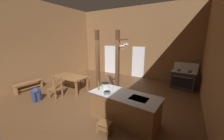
% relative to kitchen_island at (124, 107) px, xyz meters
% --- Properties ---
extents(ground_plane, '(8.66, 9.34, 0.10)m').
position_rel_kitchen_island_xyz_m(ground_plane, '(-1.68, 0.66, -0.49)').
color(ground_plane, brown).
extents(wall_back, '(8.66, 0.14, 4.56)m').
position_rel_kitchen_island_xyz_m(wall_back, '(-1.68, 5.00, 1.84)').
color(wall_back, brown).
rests_on(wall_back, ground_plane).
extents(wall_left, '(0.14, 9.34, 4.56)m').
position_rel_kitchen_island_xyz_m(wall_left, '(-5.68, 0.66, 1.84)').
color(wall_left, brown).
rests_on(wall_left, ground_plane).
extents(glazed_door_back_left, '(1.00, 0.01, 2.05)m').
position_rel_kitchen_island_xyz_m(glazed_door_back_left, '(-3.45, 4.93, 0.58)').
color(glazed_door_back_left, white).
rests_on(glazed_door_back_left, ground_plane).
extents(glazed_panel_back_right, '(0.84, 0.01, 2.05)m').
position_rel_kitchen_island_xyz_m(glazed_panel_back_right, '(-1.28, 4.93, 0.58)').
color(glazed_panel_back_right, white).
rests_on(glazed_panel_back_right, ground_plane).
extents(kitchen_island, '(2.24, 1.15, 0.88)m').
position_rel_kitchen_island_xyz_m(kitchen_island, '(0.00, 0.00, 0.00)').
color(kitchen_island, brown).
rests_on(kitchen_island, ground_plane).
extents(stove_range, '(1.22, 0.93, 1.32)m').
position_rel_kitchen_island_xyz_m(stove_range, '(1.50, 4.10, 0.04)').
color(stove_range, '#2B2B2B').
rests_on(stove_range, ground_plane).
extents(support_post_with_pot_rack, '(0.58, 0.21, 2.91)m').
position_rel_kitchen_island_xyz_m(support_post_with_pot_rack, '(-0.99, 1.45, 1.11)').
color(support_post_with_pot_rack, brown).
rests_on(support_post_with_pot_rack, ground_plane).
extents(support_post_center, '(0.14, 0.14, 2.91)m').
position_rel_kitchen_island_xyz_m(support_post_center, '(-1.79, 1.09, 1.01)').
color(support_post_center, brown).
rests_on(support_post_center, ground_plane).
extents(step_stool, '(0.38, 0.30, 0.30)m').
position_rel_kitchen_island_xyz_m(step_stool, '(-0.23, -0.78, -0.26)').
color(step_stool, brown).
rests_on(step_stool, ground_plane).
extents(dining_table, '(1.71, 0.92, 0.74)m').
position_rel_kitchen_island_xyz_m(dining_table, '(-3.44, 0.94, 0.21)').
color(dining_table, brown).
rests_on(dining_table, ground_plane).
extents(ladderback_chair_near_window, '(0.47, 0.47, 0.95)m').
position_rel_kitchen_island_xyz_m(ladderback_chair_near_window, '(-3.28, -0.01, 0.01)').
color(ladderback_chair_near_window, brown).
rests_on(ladderback_chair_near_window, ground_plane).
extents(ladderback_chair_by_post, '(0.50, 0.50, 0.95)m').
position_rel_kitchen_island_xyz_m(ladderback_chair_by_post, '(-3.25, 1.82, 0.01)').
color(ladderback_chair_by_post, brown).
rests_on(ladderback_chair_by_post, ground_plane).
extents(bench_along_left_wall, '(0.39, 1.33, 0.44)m').
position_rel_kitchen_island_xyz_m(bench_along_left_wall, '(-5.22, -0.15, -0.14)').
color(bench_along_left_wall, brown).
rests_on(bench_along_left_wall, ground_plane).
extents(backpack, '(0.31, 0.33, 0.60)m').
position_rel_kitchen_island_xyz_m(backpack, '(-3.72, -0.65, -0.13)').
color(backpack, navy).
rests_on(backpack, ground_plane).
extents(stockpot_on_counter, '(0.35, 0.28, 0.20)m').
position_rel_kitchen_island_xyz_m(stockpot_on_counter, '(-0.78, 0.13, 0.54)').
color(stockpot_on_counter, silver).
rests_on(stockpot_on_counter, kitchen_island).
extents(mixing_bowl_on_counter, '(0.22, 0.22, 0.08)m').
position_rel_kitchen_island_xyz_m(mixing_bowl_on_counter, '(-0.50, -0.22, 0.48)').
color(mixing_bowl_on_counter, slate).
rests_on(mixing_bowl_on_counter, kitchen_island).
extents(bottle_tall_on_counter, '(0.07, 0.07, 0.33)m').
position_rel_kitchen_island_xyz_m(bottle_tall_on_counter, '(-0.91, -0.09, 0.57)').
color(bottle_tall_on_counter, brown).
rests_on(bottle_tall_on_counter, kitchen_island).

